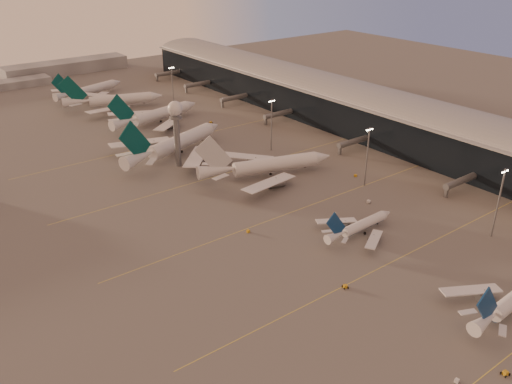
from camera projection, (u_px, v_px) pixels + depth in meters
ground at (377, 299)px, 152.96m from camera, size 700.00×700.00×0.00m
taxiway_markings at (318, 201)px, 209.68m from camera, size 180.00×185.25×0.02m
terminal at (356, 108)px, 286.84m from camera, size 57.00×362.00×23.04m
radar_tower at (176, 121)px, 233.00m from camera, size 6.40×6.40×31.10m
mast_a at (499, 200)px, 178.96m from camera, size 3.60×0.56×25.00m
mast_b at (367, 154)px, 216.84m from camera, size 3.60×0.56×25.00m
mast_c at (272, 123)px, 253.61m from camera, size 3.60×0.56×25.00m
mast_d at (173, 86)px, 317.19m from camera, size 3.60×0.56×25.00m
distant_horizon at (31, 74)px, 386.38m from camera, size 165.00×37.50×9.00m
narrowbody_near at (512, 303)px, 145.83m from camera, size 40.64×32.42×15.87m
narrowbody_mid at (360, 227)px, 185.04m from camera, size 33.13×26.43×12.94m
widebody_white at (267, 168)px, 229.69m from camera, size 58.97×46.57×21.37m
greentail_a at (176, 147)px, 251.80m from camera, size 63.61×50.48×24.10m
greentail_b at (157, 117)px, 294.66m from camera, size 58.50×46.78×21.50m
greentail_c at (114, 102)px, 321.31m from camera, size 56.98×45.29×21.45m
greentail_d at (90, 92)px, 344.62m from camera, size 50.90×40.45×19.16m
gsv_truck_a at (458, 378)px, 123.95m from camera, size 5.30×2.68×2.04m
gsv_tug_near at (505, 373)px, 126.00m from camera, size 2.73×3.95×1.05m
gsv_tug_mid at (345, 287)px, 157.33m from camera, size 3.92×3.01×0.99m
gsv_truck_b at (370, 200)px, 207.56m from camera, size 6.28×2.93×2.44m
gsv_truck_c at (249, 230)px, 186.98m from camera, size 5.26×2.68×2.03m
gsv_catering_b at (356, 172)px, 230.05m from camera, size 5.18×3.32×3.92m
gsv_tug_far at (215, 172)px, 233.67m from camera, size 2.92×3.86×0.98m
gsv_tug_hangar at (211, 123)px, 296.41m from camera, size 4.06×2.99×1.04m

